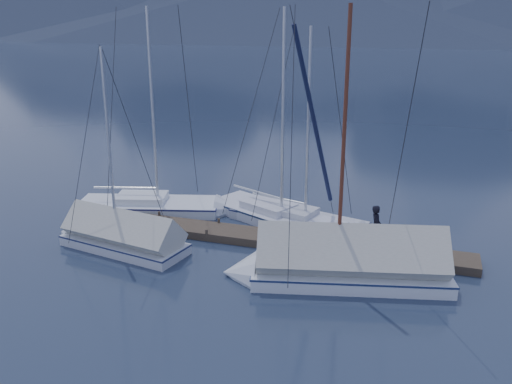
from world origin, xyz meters
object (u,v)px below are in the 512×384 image
at_px(sailboat_open_right, 315,225).
at_px(sailboat_covered_near, 333,266).
at_px(person, 376,226).
at_px(sailboat_open_left, 170,208).
at_px(sailboat_covered_far, 115,237).
at_px(sailboat_open_mid, 291,222).

height_order(sailboat_open_right, sailboat_covered_near, sailboat_covered_near).
bearing_deg(person, sailboat_open_left, 63.41).
bearing_deg(sailboat_open_right, sailboat_open_left, 179.73).
bearing_deg(sailboat_open_left, sailboat_covered_far, -91.90).
bearing_deg(sailboat_open_mid, sailboat_open_left, 179.39).
xyz_separation_m(sailboat_open_left, person, (10.22, -2.05, 1.03)).
bearing_deg(sailboat_open_mid, sailboat_covered_near, -59.20).
relative_size(sailboat_open_right, sailboat_covered_near, 0.91).
bearing_deg(person, sailboat_open_mid, 48.47).
bearing_deg(person, sailboat_covered_far, 88.99).
bearing_deg(sailboat_open_mid, sailboat_open_right, 1.55).
relative_size(sailboat_open_mid, sailboat_open_right, 1.09).
distance_m(sailboat_open_left, person, 10.47).
xyz_separation_m(sailboat_open_mid, sailboat_covered_near, (2.81, -4.72, 0.35)).
bearing_deg(sailboat_open_right, sailboat_covered_far, -148.25).
relative_size(sailboat_open_mid, sailboat_covered_near, 0.99).
distance_m(sailboat_open_right, sailboat_covered_far, 8.83).
relative_size(sailboat_open_left, sailboat_open_right, 1.09).
distance_m(sailboat_open_left, sailboat_covered_near, 10.22).
height_order(sailboat_covered_near, person, sailboat_covered_near).
height_order(sailboat_open_mid, person, sailboat_open_mid).
height_order(sailboat_open_left, sailboat_covered_far, sailboat_open_left).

